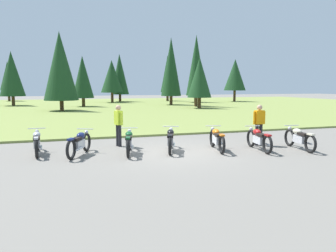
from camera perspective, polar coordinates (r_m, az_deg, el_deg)
ground_plane at (r=12.05m, az=0.86°, el=-4.59°), size 140.00×140.00×0.00m
grass_moorland at (r=37.25m, az=-11.72°, el=3.27°), size 80.00×44.00×0.10m
forest_treeline at (r=41.41m, az=-15.55°, el=9.24°), size 43.08×25.98×8.58m
motorcycle_silver at (r=12.51m, az=-21.97°, el=-2.63°), size 0.62×2.10×0.88m
motorcycle_navy at (r=11.84m, az=-15.26°, el=-2.89°), size 1.01×1.96×0.88m
motorcycle_british_green at (r=11.78m, az=-6.86°, el=-2.74°), size 0.72×2.07×0.88m
motorcycle_black at (r=12.16m, az=0.44°, el=-2.38°), size 0.89×2.01×0.88m
motorcycle_orange at (r=12.46m, az=8.56°, el=-2.23°), size 0.69×2.08×0.88m
motorcycle_red at (r=12.77m, az=15.61°, el=-2.19°), size 0.62×2.09×0.88m
motorcycle_cream at (r=13.46m, az=22.02°, el=-1.98°), size 0.62×2.10×0.88m
rider_checking_bike at (r=13.19m, az=-8.66°, el=0.52°), size 0.32×0.53×1.67m
rider_near_row_end at (r=13.78m, az=15.66°, el=0.62°), size 0.55×0.22×1.67m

